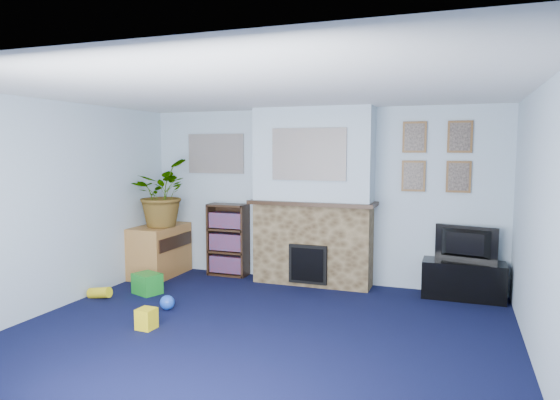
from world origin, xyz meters
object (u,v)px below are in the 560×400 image
at_px(tv_stand, 463,280).
at_px(bookshelf, 228,241).
at_px(television, 465,244).
at_px(sideboard, 160,252).

relative_size(tv_stand, bookshelf, 0.93).
relative_size(television, bookshelf, 0.72).
distance_m(television, sideboard, 4.21).
relative_size(television, sideboard, 0.80).
distance_m(television, bookshelf, 3.26).
xyz_separation_m(television, sideboard, (-4.19, -0.30, -0.33)).
bearing_deg(tv_stand, sideboard, -176.18).
xyz_separation_m(tv_stand, bookshelf, (-3.25, 0.08, 0.28)).
xyz_separation_m(tv_stand, sideboard, (-4.19, -0.28, 0.12)).
bearing_deg(television, tv_stand, 103.09).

